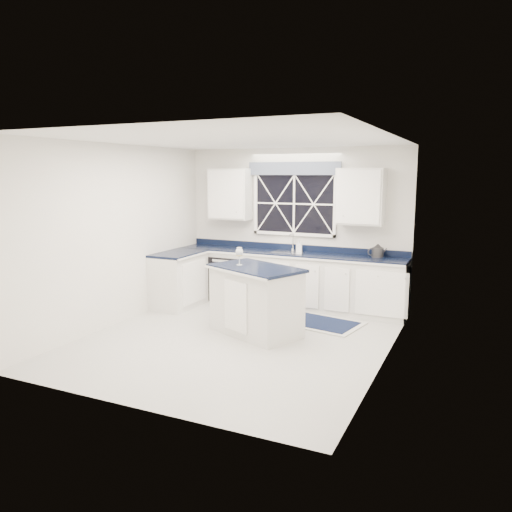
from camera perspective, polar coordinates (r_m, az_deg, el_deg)
The scene contains 13 objects.
ground at distance 7.00m, azimuth -2.18°, elevation -9.48°, with size 4.50×4.50×0.00m, color #AAA9A5.
back_wall at distance 8.74m, azimuth 4.45°, elevation 3.37°, with size 4.00×0.10×2.70m, color silver.
base_cabinets at distance 8.57m, azimuth 1.22°, elevation -2.81°, with size 3.99×1.60×0.90m.
countertop at distance 8.51m, azimuth 3.71°, elevation 0.30°, with size 3.98×0.64×0.04m, color black.
dishwasher at distance 9.05m, azimuth -2.84°, elevation -2.43°, with size 0.60×0.58×0.82m, color black.
window at distance 8.66m, azimuth 4.38°, elevation 6.50°, with size 1.65×0.09×1.26m.
upper_cabinets at distance 8.54m, azimuth 4.10°, elevation 6.94°, with size 3.10×0.34×0.90m.
faucet at distance 8.67m, azimuth 4.19°, elevation 1.65°, with size 0.05×0.20×0.30m.
island at distance 7.11m, azimuth -0.00°, elevation -5.06°, with size 1.51×1.24×0.97m.
rug at distance 7.78m, azimuth 6.85°, elevation -7.49°, with size 1.48×1.06×0.02m.
kettle at distance 8.20m, azimuth 13.72°, elevation 0.56°, with size 0.29×0.25×0.22m.
wine_glass at distance 7.10m, azimuth -1.92°, elevation 0.36°, with size 0.11×0.11×0.26m.
soap_bottle at distance 8.56m, azimuth 4.95°, elevation 1.20°, with size 0.10×0.10×0.22m, color silver.
Camera 1 is at (3.00, -5.90, 2.26)m, focal length 35.00 mm.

